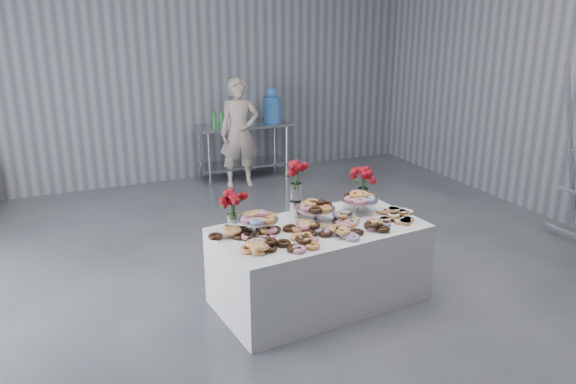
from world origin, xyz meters
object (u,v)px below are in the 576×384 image
display_table (319,264)px  prep_table (244,141)px  water_jug (272,106)px  person (239,133)px

display_table → prep_table: prep_table is taller
display_table → water_jug: (1.24, 4.07, 0.77)m
prep_table → person: person is taller
water_jug → display_table: bearing=-106.9°
display_table → water_jug: water_jug is taller
water_jug → person: 0.80m
display_table → person: person is taller
person → prep_table: bearing=69.0°
water_jug → person: bearing=-155.5°
display_table → person: 3.83m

